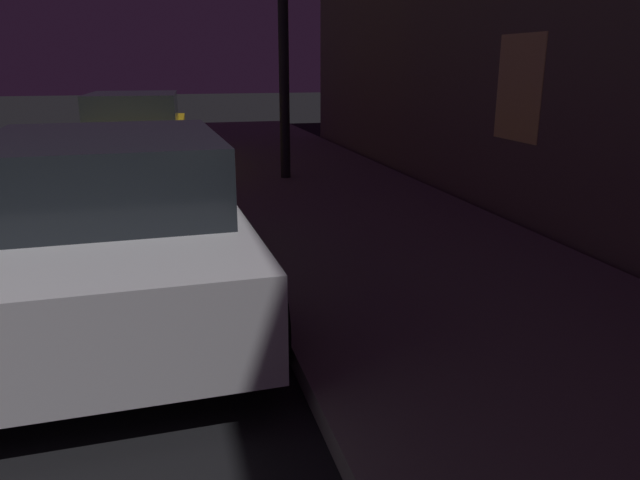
% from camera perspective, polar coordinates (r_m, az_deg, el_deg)
% --- Properties ---
extents(car_white, '(2.21, 4.05, 1.43)m').
position_cam_1_polar(car_white, '(5.01, -19.11, 1.30)').
color(car_white, silver).
rests_on(car_white, ground).
extents(car_yellow_cab, '(2.16, 4.60, 1.43)m').
position_cam_1_polar(car_yellow_cab, '(11.66, -17.07, 9.58)').
color(car_yellow_cab, gold).
rests_on(car_yellow_cab, ground).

